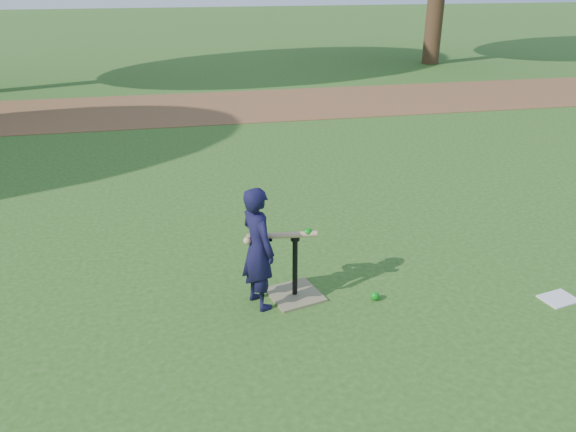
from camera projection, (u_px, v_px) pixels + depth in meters
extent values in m
plane|color=#285116|center=(332.00, 288.00, 5.13)|extent=(80.00, 80.00, 0.00)
cube|color=brown|center=(235.00, 106.00, 11.84)|extent=(24.00, 3.00, 0.01)
imported|color=black|center=(258.00, 248.00, 4.68)|extent=(0.39, 0.46, 1.09)
sphere|color=#0B8113|center=(375.00, 296.00, 4.94)|extent=(0.08, 0.08, 0.08)
cube|color=silver|center=(559.00, 299.00, 4.96)|extent=(0.34, 0.29, 0.01)
cube|color=#7E7350|center=(295.00, 295.00, 5.01)|extent=(0.52, 0.52, 0.02)
cylinder|color=black|center=(295.00, 266.00, 4.90)|extent=(0.05, 0.05, 0.55)
cylinder|color=black|center=(295.00, 237.00, 4.78)|extent=(0.08, 0.08, 0.06)
cylinder|color=tan|center=(282.00, 235.00, 4.72)|extent=(0.60, 0.11, 0.05)
sphere|color=tan|center=(247.00, 241.00, 4.63)|extent=(0.06, 0.06, 0.06)
sphere|color=#0B8113|center=(308.00, 232.00, 4.75)|extent=(0.08, 0.08, 0.08)
cylinder|color=#382316|center=(436.00, 4.00, 16.38)|extent=(0.50, 0.50, 3.42)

